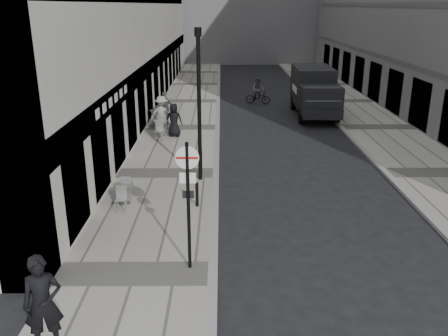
# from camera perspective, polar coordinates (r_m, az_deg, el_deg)

# --- Properties ---
(sidewalk) EXTENTS (4.00, 60.00, 0.12)m
(sidewalk) POSITION_cam_1_polar(r_m,az_deg,el_deg) (26.79, -5.11, 4.81)
(sidewalk) COLOR #A7A397
(sidewalk) RESTS_ON ground
(far_sidewalk) EXTENTS (4.00, 60.00, 0.12)m
(far_sidewalk) POSITION_cam_1_polar(r_m,az_deg,el_deg) (28.10, 17.93, 4.62)
(far_sidewalk) COLOR #A7A397
(far_sidewalk) RESTS_ON ground
(walking_man) EXTENTS (0.85, 0.68, 2.04)m
(walking_man) POSITION_cam_1_polar(r_m,az_deg,el_deg) (10.14, -20.95, -15.04)
(walking_man) COLOR black
(walking_man) RESTS_ON sidewalk
(sign_post) EXTENTS (0.58, 0.09, 3.40)m
(sign_post) POSITION_cam_1_polar(r_m,az_deg,el_deg) (11.73, -4.36, -2.61)
(sign_post) COLOR black
(sign_post) RESTS_ON sidewalk
(lamppost) EXTENTS (0.26, 0.26, 5.75)m
(lamppost) POSITION_cam_1_polar(r_m,az_deg,el_deg) (17.80, -3.02, 8.34)
(lamppost) COLOR black
(lamppost) RESTS_ON sidewalk
(bollard_near) EXTENTS (0.12, 0.12, 0.93)m
(bollard_near) POSITION_cam_1_polar(r_m,az_deg,el_deg) (18.98, -2.81, 0.50)
(bollard_near) COLOR black
(bollard_near) RESTS_ON sidewalk
(bollard_far) EXTENTS (0.11, 0.11, 0.81)m
(bollard_far) POSITION_cam_1_polar(r_m,az_deg,el_deg) (16.07, -3.26, -3.26)
(bollard_far) COLOR black
(bollard_far) RESTS_ON sidewalk
(panel_van) EXTENTS (2.45, 6.26, 2.92)m
(panel_van) POSITION_cam_1_polar(r_m,az_deg,el_deg) (30.33, 10.80, 9.28)
(panel_van) COLOR black
(panel_van) RESTS_ON ground
(cyclist) EXTENTS (1.81, 1.04, 1.85)m
(cyclist) POSITION_cam_1_polar(r_m,az_deg,el_deg) (33.69, 4.10, 8.92)
(cyclist) COLOR black
(cyclist) RESTS_ON ground
(pedestrian_a) EXTENTS (1.22, 0.79, 1.93)m
(pedestrian_a) POSITION_cam_1_polar(r_m,az_deg,el_deg) (27.17, -7.08, 7.15)
(pedestrian_a) COLOR #515054
(pedestrian_a) RESTS_ON sidewalk
(pedestrian_b) EXTENTS (1.38, 0.97, 1.95)m
(pedestrian_b) POSITION_cam_1_polar(r_m,az_deg,el_deg) (25.63, -7.51, 6.44)
(pedestrian_b) COLOR #9D9991
(pedestrian_b) RESTS_ON sidewalk
(pedestrian_c) EXTENTS (0.89, 0.63, 1.73)m
(pedestrian_c) POSITION_cam_1_polar(r_m,az_deg,el_deg) (24.70, -6.03, 5.76)
(pedestrian_c) COLOR black
(pedestrian_c) RESTS_ON sidewalk
(cafe_table_near) EXTENTS (0.66, 1.50, 0.85)m
(cafe_table_near) POSITION_cam_1_polar(r_m,az_deg,el_deg) (16.55, -11.93, -2.88)
(cafe_table_near) COLOR #BAB9BC
(cafe_table_near) RESTS_ON sidewalk
(cafe_table_mid) EXTENTS (0.77, 1.73, 0.98)m
(cafe_table_mid) POSITION_cam_1_polar(r_m,az_deg,el_deg) (24.79, -7.63, 4.88)
(cafe_table_mid) COLOR #B2B2B4
(cafe_table_mid) RESTS_ON sidewalk
(cafe_table_far) EXTENTS (0.73, 1.65, 0.94)m
(cafe_table_far) POSITION_cam_1_polar(r_m,az_deg,el_deg) (27.61, -8.15, 6.26)
(cafe_table_far) COLOR #A9A9AB
(cafe_table_far) RESTS_ON sidewalk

